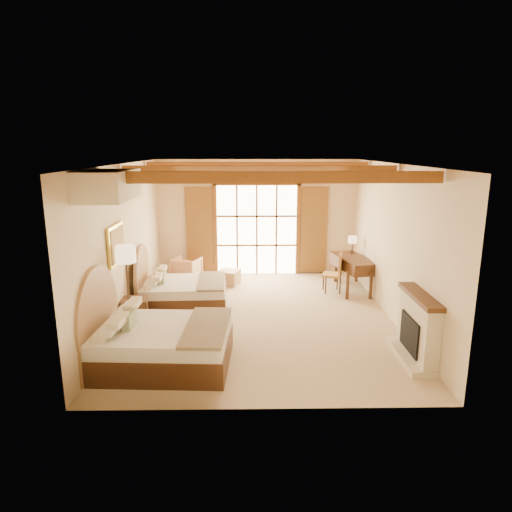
{
  "coord_description": "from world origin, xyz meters",
  "views": [
    {
      "loc": [
        -0.24,
        -9.13,
        3.52
      ],
      "look_at": [
        -0.08,
        0.2,
        1.29
      ],
      "focal_mm": 32.0,
      "sensor_mm": 36.0,
      "label": 1
    }
  ],
  "objects_px": {
    "nightstand": "(135,313)",
    "bed_far": "(177,290)",
    "desk": "(353,272)",
    "armchair": "(187,269)",
    "bed_near": "(152,340)"
  },
  "relations": [
    {
      "from": "nightstand",
      "to": "desk",
      "type": "height_order",
      "value": "desk"
    },
    {
      "from": "nightstand",
      "to": "armchair",
      "type": "height_order",
      "value": "armchair"
    },
    {
      "from": "nightstand",
      "to": "armchair",
      "type": "distance_m",
      "value": 3.38
    },
    {
      "from": "bed_far",
      "to": "desk",
      "type": "height_order",
      "value": "bed_far"
    },
    {
      "from": "bed_near",
      "to": "armchair",
      "type": "distance_m",
      "value": 4.93
    },
    {
      "from": "bed_near",
      "to": "desk",
      "type": "height_order",
      "value": "bed_near"
    },
    {
      "from": "bed_far",
      "to": "armchair",
      "type": "height_order",
      "value": "bed_far"
    },
    {
      "from": "nightstand",
      "to": "desk",
      "type": "bearing_deg",
      "value": 16.43
    },
    {
      "from": "nightstand",
      "to": "armchair",
      "type": "relative_size",
      "value": 0.87
    },
    {
      "from": "armchair",
      "to": "desk",
      "type": "height_order",
      "value": "desk"
    },
    {
      "from": "bed_far",
      "to": "nightstand",
      "type": "distance_m",
      "value": 1.41
    },
    {
      "from": "bed_near",
      "to": "bed_far",
      "type": "height_order",
      "value": "bed_near"
    },
    {
      "from": "armchair",
      "to": "nightstand",
      "type": "bearing_deg",
      "value": 98.7
    },
    {
      "from": "nightstand",
      "to": "bed_far",
      "type": "bearing_deg",
      "value": 52.72
    },
    {
      "from": "bed_far",
      "to": "nightstand",
      "type": "bearing_deg",
      "value": -119.78
    }
  ]
}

